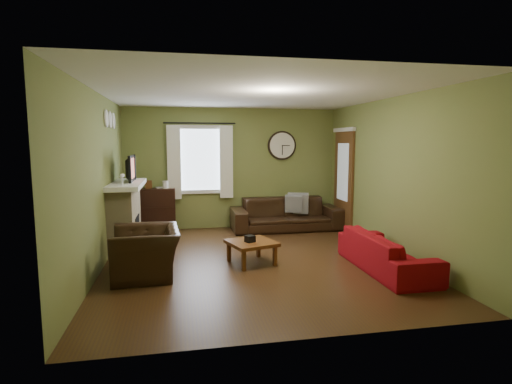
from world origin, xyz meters
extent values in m
cube|color=#3E2512|center=(0.00, 0.00, 0.00)|extent=(4.60, 5.20, 0.00)
cube|color=white|center=(0.00, 0.00, 2.60)|extent=(4.60, 5.20, 0.00)
cube|color=olive|center=(-2.30, 0.00, 1.30)|extent=(0.00, 5.20, 2.60)
cube|color=olive|center=(2.30, 0.00, 1.30)|extent=(0.00, 5.20, 2.60)
cube|color=olive|center=(0.00, 2.60, 1.30)|extent=(4.60, 0.00, 2.60)
cube|color=olive|center=(0.00, -2.60, 1.30)|extent=(4.60, 0.00, 2.60)
cube|color=#CCB88D|center=(-2.10, 1.15, 0.55)|extent=(0.40, 1.40, 1.10)
cube|color=black|center=(-1.91, 1.15, 0.30)|extent=(0.04, 0.60, 0.55)
cube|color=white|center=(-2.07, 1.15, 1.14)|extent=(0.58, 1.60, 0.08)
imported|color=black|center=(-2.05, 1.30, 1.35)|extent=(0.08, 0.60, 0.35)
cube|color=#994C3F|center=(-1.97, 1.30, 1.41)|extent=(0.02, 0.62, 0.36)
cylinder|color=white|center=(-2.28, 0.80, 2.25)|extent=(0.28, 0.28, 0.03)
cylinder|color=white|center=(-2.28, 1.15, 2.25)|extent=(0.28, 0.28, 0.03)
cylinder|color=white|center=(-2.28, 1.50, 2.25)|extent=(0.28, 0.28, 0.03)
cylinder|color=black|center=(-0.70, 2.48, 2.27)|extent=(0.03, 0.03, 1.50)
cube|color=white|center=(-1.25, 2.48, 1.45)|extent=(0.28, 0.04, 1.55)
cube|color=white|center=(-0.15, 2.48, 1.45)|extent=(0.28, 0.04, 1.55)
cube|color=brown|center=(2.27, 1.85, 1.05)|extent=(0.05, 0.90, 2.10)
imported|color=#5C3214|center=(-1.63, 2.47, 0.96)|extent=(0.20, 0.25, 0.02)
imported|color=black|center=(1.08, 2.13, 0.34)|extent=(2.32, 0.91, 0.68)
cube|color=gray|center=(1.27, 2.17, 0.55)|extent=(0.39, 0.21, 0.37)
cube|color=gray|center=(1.38, 2.22, 0.55)|extent=(0.47, 0.28, 0.45)
imported|color=maroon|center=(1.81, -0.82, 0.27)|extent=(0.73, 1.86, 0.54)
imported|color=black|center=(-1.63, -0.41, 0.34)|extent=(0.97, 1.10, 0.67)
cube|color=black|center=(-0.10, -0.18, 0.40)|extent=(0.17, 0.17, 0.10)
camera|label=1|loc=(-1.14, -6.05, 1.87)|focal=28.00mm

